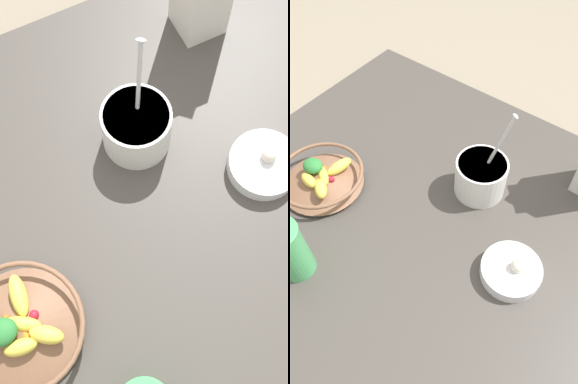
# 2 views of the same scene
# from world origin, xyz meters

# --- Properties ---
(ground_plane) EXTENTS (6.00, 6.00, 0.00)m
(ground_plane) POSITION_xyz_m (0.00, 0.00, 0.00)
(ground_plane) COLOR gray
(countertop) EXTENTS (1.18, 1.18, 0.04)m
(countertop) POSITION_xyz_m (0.00, 0.00, 0.02)
(countertop) COLOR #47423D
(countertop) RESTS_ON ground_plane
(fruit_bowl) EXTENTS (0.23, 0.23, 0.08)m
(fruit_bowl) POSITION_xyz_m (-0.01, 0.29, 0.07)
(fruit_bowl) COLOR brown
(fruit_bowl) RESTS_ON countertop
(yogurt_tub) EXTENTS (0.13, 0.13, 0.25)m
(yogurt_tub) POSITION_xyz_m (0.24, -0.05, 0.09)
(yogurt_tub) COLOR white
(yogurt_tub) RESTS_ON countertop
(garlic_bowl) EXTENTS (0.14, 0.14, 0.06)m
(garlic_bowl) POSITION_xyz_m (0.07, -0.24, 0.05)
(garlic_bowl) COLOR white
(garlic_bowl) RESTS_ON countertop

